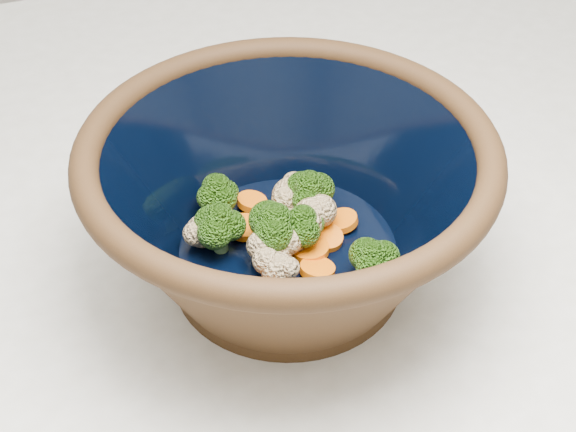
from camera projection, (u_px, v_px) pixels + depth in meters
name	position (u px, v px, depth m)	size (l,w,h in m)	color
mixing_bowl	(288.00, 203.00, 0.62)	(0.39, 0.39, 0.14)	black
vegetable_pile	(281.00, 223.00, 0.64)	(0.14, 0.15, 0.05)	#608442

